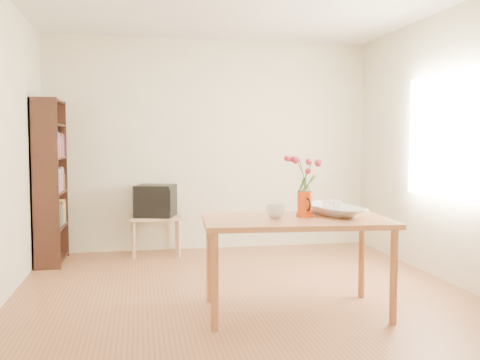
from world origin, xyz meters
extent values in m
plane|color=brown|center=(0.00, 0.00, 0.00)|extent=(4.50, 4.50, 0.00)
plane|color=#F5EEC5|center=(0.00, 2.25, 1.30)|extent=(4.00, 0.00, 4.00)
plane|color=#F5EEC5|center=(0.00, -2.25, 1.30)|extent=(4.00, 0.00, 4.00)
plane|color=#F5EEC5|center=(2.00, 0.00, 1.30)|extent=(0.00, 4.50, 4.50)
plane|color=white|center=(1.98, 0.30, 1.40)|extent=(0.00, 1.30, 1.30)
cube|color=#9C5935|center=(0.31, -0.41, 0.73)|extent=(1.49, 0.93, 0.04)
cylinder|color=#9C5935|center=(-0.37, -0.71, 0.35)|extent=(0.06, 0.06, 0.71)
cylinder|color=#9C5935|center=(0.93, -0.81, 0.35)|extent=(0.06, 0.06, 0.71)
cylinder|color=#9C5935|center=(-0.32, -0.01, 0.35)|extent=(0.06, 0.06, 0.71)
cylinder|color=#9C5935|center=(0.99, -0.12, 0.35)|extent=(0.06, 0.06, 0.71)
cube|color=tan|center=(-0.70, 1.97, 0.45)|extent=(0.60, 0.45, 0.03)
cylinder|color=tan|center=(-0.96, 1.78, 0.22)|extent=(0.04, 0.04, 0.43)
cylinder|color=tan|center=(-0.44, 1.78, 0.22)|extent=(0.04, 0.04, 0.43)
cylinder|color=tan|center=(-0.96, 2.15, 0.22)|extent=(0.04, 0.04, 0.43)
cylinder|color=tan|center=(-0.44, 2.15, 0.22)|extent=(0.04, 0.04, 0.43)
cube|color=black|center=(-1.85, 1.41, 0.90)|extent=(0.28, 0.02, 1.80)
cube|color=black|center=(-1.85, 2.09, 0.90)|extent=(0.28, 0.03, 1.80)
cube|color=black|center=(-1.98, 1.75, 0.90)|extent=(0.02, 0.70, 1.80)
cube|color=black|center=(-1.85, 1.75, 0.04)|extent=(0.27, 0.65, 0.02)
cube|color=black|center=(-1.85, 1.75, 0.40)|extent=(0.27, 0.65, 0.02)
cube|color=black|center=(-1.85, 1.75, 0.78)|extent=(0.27, 0.65, 0.02)
cube|color=black|center=(-1.85, 1.75, 1.16)|extent=(0.27, 0.65, 0.02)
cube|color=black|center=(-1.85, 1.75, 1.52)|extent=(0.27, 0.65, 0.02)
cube|color=black|center=(-1.85, 1.75, 1.78)|extent=(0.27, 0.65, 0.02)
cylinder|color=#EA460D|center=(0.40, -0.35, 0.85)|extent=(0.12, 0.12, 0.19)
cylinder|color=#EA460D|center=(0.40, -0.35, 0.76)|extent=(0.14, 0.14, 0.02)
cylinder|color=#EA460D|center=(0.40, -0.35, 0.95)|extent=(0.12, 0.12, 0.01)
cone|color=#EA460D|center=(0.39, -0.40, 0.92)|extent=(0.05, 0.07, 0.06)
torus|color=black|center=(0.40, -0.28, 0.86)|extent=(0.02, 0.10, 0.10)
imported|color=white|center=(0.15, -0.39, 0.80)|extent=(0.15, 0.15, 0.11)
imported|color=white|center=(0.65, -0.28, 0.98)|extent=(0.57, 0.57, 0.45)
imported|color=white|center=(0.61, -0.28, 0.94)|extent=(0.11, 0.11, 0.07)
imported|color=white|center=(0.69, -0.26, 0.93)|extent=(0.08, 0.08, 0.07)
cube|color=black|center=(-0.70, 1.97, 0.65)|extent=(0.53, 0.50, 0.37)
cube|color=black|center=(-0.70, 2.04, 0.67)|extent=(0.35, 0.29, 0.26)
cube|color=black|center=(-0.70, 1.77, 0.67)|extent=(0.32, 0.11, 0.26)
camera|label=1|loc=(-0.88, -4.38, 1.35)|focal=40.00mm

